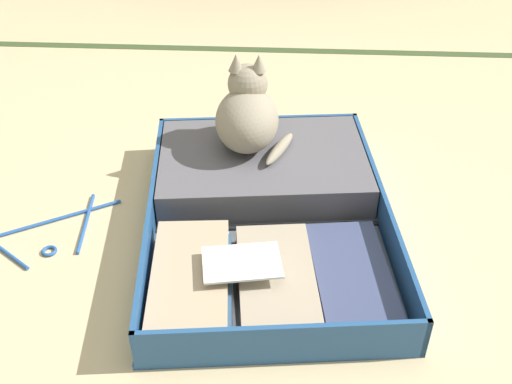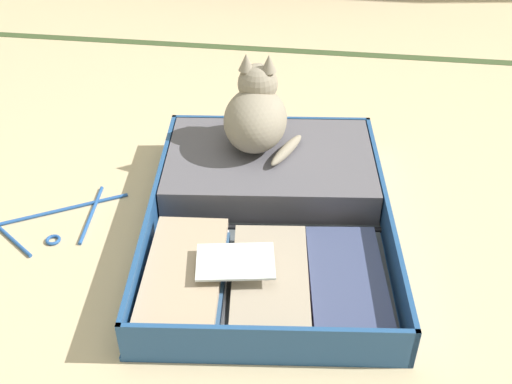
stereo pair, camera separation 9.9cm
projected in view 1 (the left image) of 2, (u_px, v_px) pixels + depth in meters
The scene contains 5 objects.
ground_plane at pixel (273, 259), 1.60m from camera, with size 10.00×10.00×0.00m, color #CDB589.
tatami_border at pixel (283, 50), 2.65m from camera, with size 4.80×0.05×0.00m.
open_suitcase at pixel (264, 203), 1.71m from camera, with size 0.73×0.94×0.12m.
black_cat at pixel (248, 114), 1.78m from camera, with size 0.24×0.25×0.27m.
clothes_hanger at pixel (43, 232), 1.68m from camera, with size 0.41×0.32×0.01m.
Camera 1 is at (0.02, -1.17, 1.10)m, focal length 42.84 mm.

